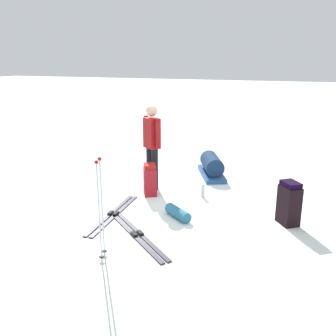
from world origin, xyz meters
name	(u,v)px	position (x,y,z in m)	size (l,w,h in m)	color
ground_plane	(168,205)	(0.00, 0.00, 0.00)	(80.00, 80.00, 0.00)	white
skier_standing	(152,143)	(-0.76, -0.64, 0.95)	(0.38, 0.47, 1.70)	black
ski_pair_near	(113,214)	(0.78, -0.71, 0.01)	(1.82, 0.30, 0.05)	black
ski_pair_far	(137,235)	(1.33, 0.01, 0.01)	(1.34, 1.54, 0.05)	black
backpack_large_dark	(150,180)	(-0.36, -0.52, 0.31)	(0.38, 0.35, 0.63)	maroon
backpack_bright	(289,203)	(0.07, 2.10, 0.35)	(0.43, 0.41, 0.72)	black
ski_poles_planted_near	(100,205)	(2.11, -0.12, 0.77)	(0.22, 0.11, 1.39)	silver
gear_sled	(212,166)	(-2.00, 0.29, 0.22)	(1.34, 0.94, 0.49)	navy
sleeping_mat_rolled	(178,213)	(0.50, 0.37, 0.09)	(0.18, 0.18, 0.55)	teal
thermos_bottle	(203,191)	(-0.61, 0.49, 0.13)	(0.07, 0.07, 0.26)	#B3B5C5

